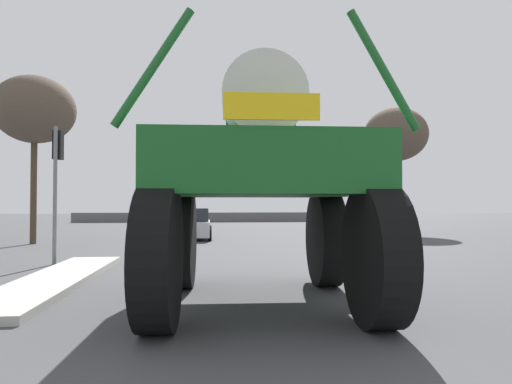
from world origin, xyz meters
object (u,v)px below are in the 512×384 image
at_px(traffic_signal_near_left, 57,164).
at_px(bare_tree_right, 396,135).
at_px(traffic_signal_near_right, 365,170).
at_px(sedan_ahead, 193,224).
at_px(oversize_sprayer, 260,185).
at_px(bare_tree_left, 35,110).

distance_m(traffic_signal_near_left, bare_tree_right, 20.51).
xyz_separation_m(traffic_signal_near_left, traffic_signal_near_right, (9.28, 0.00, -0.10)).
height_order(sedan_ahead, traffic_signal_near_left, traffic_signal_near_left).
relative_size(oversize_sprayer, bare_tree_right, 0.71).
height_order(traffic_signal_near_left, bare_tree_left, bare_tree_left).
bearing_deg(bare_tree_left, traffic_signal_near_right, -28.63).
relative_size(bare_tree_left, bare_tree_right, 0.96).
xyz_separation_m(sedan_ahead, bare_tree_right, (12.14, 3.91, 5.19)).
relative_size(sedan_ahead, bare_tree_right, 0.54).
bearing_deg(bare_tree_left, traffic_signal_near_left, -64.89).
bearing_deg(oversize_sprayer, bare_tree_left, 35.89).
xyz_separation_m(sedan_ahead, traffic_signal_near_left, (-3.59, -8.92, 2.20)).
relative_size(sedan_ahead, traffic_signal_near_right, 1.06).
bearing_deg(traffic_signal_near_left, sedan_ahead, 68.09).
height_order(traffic_signal_near_left, bare_tree_right, bare_tree_right).
distance_m(oversize_sprayer, traffic_signal_near_left, 7.96).
relative_size(traffic_signal_near_left, bare_tree_right, 0.53).
bearing_deg(sedan_ahead, bare_tree_right, -72.08).
bearing_deg(sedan_ahead, bare_tree_left, 107.36).
xyz_separation_m(traffic_signal_near_right, bare_tree_right, (6.45, 12.83, 3.09)).
xyz_separation_m(sedan_ahead, bare_tree_left, (-6.78, -2.11, 5.11)).
bearing_deg(oversize_sprayer, traffic_signal_near_left, 44.32).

